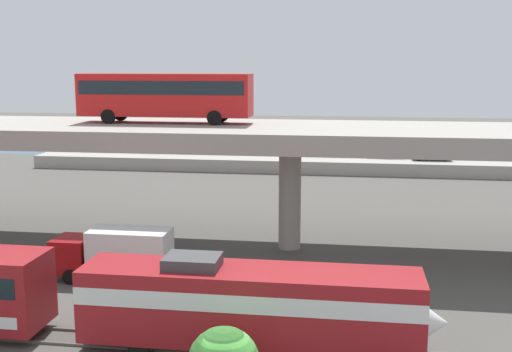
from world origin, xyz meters
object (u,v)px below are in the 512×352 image
(parked_car_6, at_px, (318,149))
(parked_car_0, at_px, (386,151))
(parked_car_4, at_px, (431,153))
(parked_car_1, at_px, (161,146))
(parked_car_5, at_px, (442,150))
(train_locomotive, at_px, (267,303))
(parked_car_2, at_px, (211,145))
(transit_bus_on_overpass, at_px, (165,93))
(service_truck_west, at_px, (116,253))

(parked_car_6, bearing_deg, parked_car_0, 172.61)
(parked_car_4, distance_m, parked_car_6, 13.22)
(parked_car_0, relative_size, parked_car_1, 0.98)
(parked_car_0, height_order, parked_car_5, same)
(parked_car_5, xyz_separation_m, parked_car_6, (-14.68, -1.27, 0.00))
(parked_car_6, bearing_deg, parked_car_4, 169.73)
(train_locomotive, relative_size, parked_car_2, 3.60)
(parked_car_0, height_order, parked_car_1, same)
(parked_car_6, bearing_deg, parked_car_5, -175.04)
(transit_bus_on_overpass, xyz_separation_m, parked_car_2, (-4.63, 35.15, -8.13))
(parked_car_5, bearing_deg, parked_car_1, 2.77)
(train_locomotive, xyz_separation_m, transit_bus_on_overpass, (-9.34, 17.18, 8.17))
(transit_bus_on_overpass, bearing_deg, parked_car_1, 107.55)
(parked_car_0, relative_size, parked_car_4, 0.95)
(parked_car_4, height_order, parked_car_5, same)
(train_locomotive, height_order, parked_car_6, train_locomotive)
(parked_car_2, distance_m, parked_car_4, 26.81)
(parked_car_2, height_order, parked_car_4, same)
(service_truck_west, xyz_separation_m, parked_car_0, (17.38, 41.91, 0.60))
(service_truck_west, distance_m, parked_car_4, 46.37)
(train_locomotive, relative_size, parked_car_4, 3.59)
(parked_car_2, bearing_deg, parked_car_0, -6.44)
(train_locomotive, distance_m, parked_car_4, 50.18)
(parked_car_0, bearing_deg, transit_bus_on_overpass, 62.71)
(parked_car_1, xyz_separation_m, parked_car_2, (5.93, 1.77, 0.00))
(parked_car_0, bearing_deg, train_locomotive, 81.41)
(service_truck_west, distance_m, parked_car_6, 43.97)
(transit_bus_on_overpass, relative_size, parked_car_6, 2.71)
(parked_car_1, relative_size, parked_car_4, 0.97)
(parked_car_1, bearing_deg, parked_car_5, -177.23)
(transit_bus_on_overpass, height_order, parked_car_2, transit_bus_on_overpass)
(parked_car_2, distance_m, parked_car_6, 13.62)
(transit_bus_on_overpass, distance_m, parked_car_5, 43.01)
(transit_bus_on_overpass, relative_size, parked_car_0, 2.87)
(train_locomotive, height_order, parked_car_4, train_locomotive)
(service_truck_west, height_order, parked_car_6, service_truck_west)
(service_truck_west, bearing_deg, parked_car_1, -76.69)
(parked_car_5, bearing_deg, parked_car_6, 4.96)
(train_locomotive, bearing_deg, service_truck_west, 140.92)
(parked_car_0, height_order, parked_car_4, same)
(parked_car_1, xyz_separation_m, parked_car_4, (32.47, -1.98, 0.00))
(transit_bus_on_overpass, xyz_separation_m, parked_car_0, (16.88, 32.72, -8.13))
(parked_car_5, relative_size, parked_car_6, 0.91)
(train_locomotive, relative_size, transit_bus_on_overpass, 1.32)
(service_truck_west, relative_size, parked_car_4, 1.55)
(transit_bus_on_overpass, height_order, service_truck_west, transit_bus_on_overpass)
(parked_car_5, bearing_deg, parked_car_2, -0.25)
(parked_car_0, distance_m, parked_car_4, 5.20)
(parked_car_4, bearing_deg, parked_car_1, 176.51)
(transit_bus_on_overpass, distance_m, parked_car_2, 36.38)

